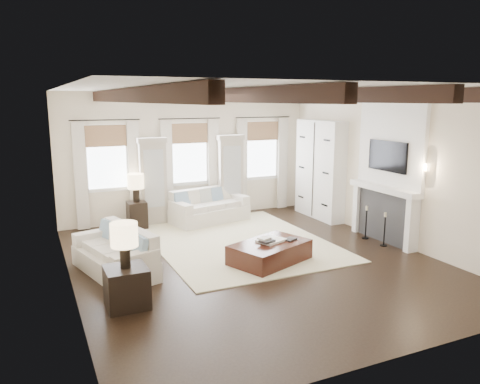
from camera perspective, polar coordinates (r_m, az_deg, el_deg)
name	(u,v)px	position (r m, az deg, el deg)	size (l,w,h in m)	color
ground	(254,261)	(8.98, 1.66, -8.41)	(7.50, 7.50, 0.00)	black
room_shell	(267,155)	(9.66, 3.36, 4.50)	(6.54, 7.54, 3.22)	white
area_rug	(238,242)	(10.12, -0.20, -6.07)	(3.49, 4.45, 0.02)	beige
sofa_back	(208,208)	(11.73, -3.87, -2.02)	(2.07, 1.28, 0.82)	white
sofa_left	(117,255)	(8.60, -14.72, -7.43)	(1.29, 2.02, 0.80)	white
ottoman	(270,253)	(8.87, 3.65, -7.38)	(1.46, 0.92, 0.38)	black
tray	(271,240)	(8.89, 3.83, -5.90)	(0.50, 0.38, 0.04)	white
book_lower	(267,241)	(8.71, 3.32, -5.98)	(0.26, 0.20, 0.04)	#262628
book_upper	(264,238)	(8.74, 2.98, -5.66)	(0.22, 0.17, 0.03)	beige
book_loose	(290,239)	(9.00, 6.10, -5.75)	(0.24, 0.18, 0.03)	#262628
side_table_front	(127,287)	(7.23, -13.65, -11.19)	(0.60, 0.60, 0.60)	black
lamp_front	(124,237)	(6.98, -13.94, -5.39)	(0.39, 0.39, 0.68)	black
side_table_back	(137,215)	(11.35, -12.44, -2.78)	(0.43, 0.43, 0.65)	black
lamp_back	(136,183)	(11.19, -12.60, 1.08)	(0.39, 0.39, 0.67)	black
candlestick_near	(384,232)	(10.24, 17.19, -4.69)	(0.15, 0.15, 0.72)	black
candlestick_far	(366,225)	(10.66, 15.10, -3.92)	(0.15, 0.15, 0.73)	black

